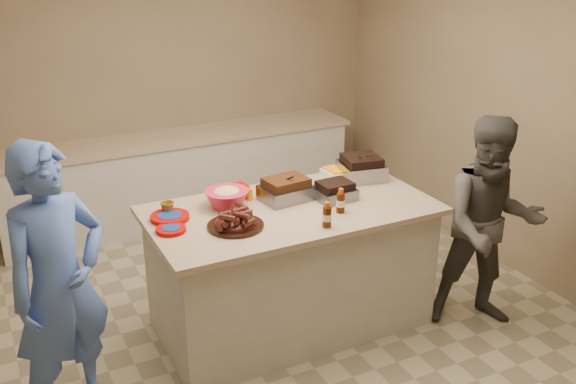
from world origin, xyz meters
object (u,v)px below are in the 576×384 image
plastic_cup (168,214)px  guest_gray (478,319)px  rib_platter (236,227)px  bbq_bottle_a (327,227)px  island (291,323)px  roasting_pan (361,178)px  bbq_bottle_b (340,212)px  coleslaw_bowl (227,207)px  mustard_bottle (250,200)px

plastic_cup → guest_gray: 2.49m
rib_platter → bbq_bottle_a: size_ratio=2.14×
island → rib_platter: rib_platter is taller
rib_platter → bbq_bottle_a: bbq_bottle_a is taller
roasting_pan → bbq_bottle_b: bbq_bottle_b is taller
bbq_bottle_b → plastic_cup: (-1.07, 0.51, 0.00)m
roasting_pan → bbq_bottle_b: bearing=-124.3°
coleslaw_bowl → guest_gray: size_ratio=0.20×
guest_gray → bbq_bottle_a: bearing=-162.3°
roasting_pan → bbq_bottle_b: size_ratio=1.80×
rib_platter → roasting_pan: rib_platter is taller
island → guest_gray: size_ratio=1.26×
island → coleslaw_bowl: coleslaw_bowl is taller
roasting_pan → bbq_bottle_a: (-0.70, -0.66, 0.00)m
roasting_pan → mustard_bottle: 0.96m
island → roasting_pan: roasting_pan is taller
rib_platter → plastic_cup: size_ratio=4.00×
island → plastic_cup: bearing=161.0°
roasting_pan → bbq_bottle_a: size_ratio=1.81×
roasting_pan → coleslaw_bowl: (-1.16, -0.06, 0.00)m
island → roasting_pan: bearing=19.8°
bbq_bottle_a → mustard_bottle: 0.70m
bbq_bottle_a → rib_platter: bearing=153.4°
rib_platter → island: bearing=14.6°
mustard_bottle → bbq_bottle_b: bearing=-45.8°
island → guest_gray: (1.31, -0.60, 0.00)m
roasting_pan → bbq_bottle_a: 0.96m
bbq_bottle_a → bbq_bottle_b: (0.20, 0.16, 0.00)m
roasting_pan → guest_gray: 1.41m
island → rib_platter: size_ratio=5.37×
coleslaw_bowl → plastic_cup: (-0.41, 0.07, 0.00)m
roasting_pan → guest_gray: roasting_pan is taller
mustard_bottle → guest_gray: bearing=-29.6°
rib_platter → guest_gray: bearing=-15.0°
rib_platter → bbq_bottle_a: 0.60m
island → coleslaw_bowl: (-0.40, 0.21, 0.96)m
coleslaw_bowl → guest_gray: coleslaw_bowl is taller
coleslaw_bowl → bbq_bottle_a: size_ratio=1.77×
rib_platter → plastic_cup: 0.53m
rib_platter → roasting_pan: (1.23, 0.39, 0.00)m
mustard_bottle → plastic_cup: size_ratio=1.25×
bbq_bottle_b → mustard_bottle: bbq_bottle_b is taller
rib_platter → bbq_bottle_b: (0.74, -0.10, 0.00)m
roasting_pan → guest_gray: (0.55, -0.87, -0.96)m
guest_gray → island: bearing=-177.5°
bbq_bottle_b → plastic_cup: bearing=154.5°
roasting_pan → coleslaw_bowl: coleslaw_bowl is taller
bbq_bottle_b → roasting_pan: bearing=45.3°
rib_platter → bbq_bottle_b: bearing=-8.0°
guest_gray → roasting_pan: bearing=149.5°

